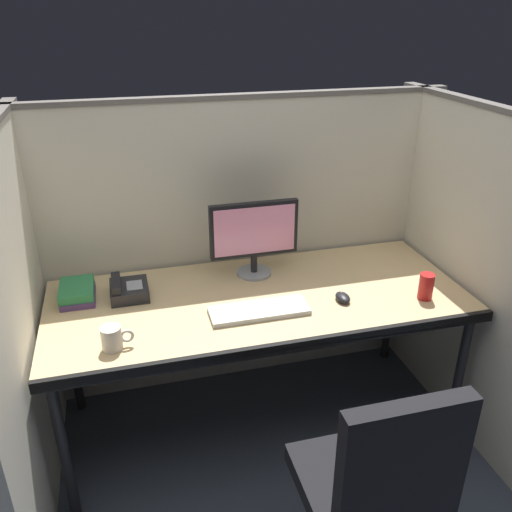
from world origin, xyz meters
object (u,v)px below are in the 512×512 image
desk (259,307)px  desk_phone (128,290)px  book_stack (77,292)px  soda_can (426,286)px  computer_mouse (343,297)px  coffee_mug (112,338)px  monitor_center (254,234)px  keyboard_main (259,311)px

desk → desk_phone: bearing=164.1°
desk → book_stack: size_ratio=8.80×
soda_can → computer_mouse: bearing=168.5°
soda_can → desk: bearing=164.4°
desk → desk_phone: 0.61m
computer_mouse → book_stack: 1.20m
desk → coffee_mug: size_ratio=15.08×
computer_mouse → soda_can: (0.37, -0.08, 0.04)m
computer_mouse → desk_phone: desk_phone is taller
monitor_center → desk_phone: size_ratio=2.26×
keyboard_main → desk_phone: 0.62m
computer_mouse → desk_phone: size_ratio=0.51×
book_stack → soda_can: bearing=-14.8°
coffee_mug → monitor_center: bearing=34.3°
computer_mouse → coffee_mug: coffee_mug is taller
keyboard_main → desk: bearing=73.9°
book_stack → desk_phone: bearing=-9.0°
soda_can → desk_phone: 1.35m
desk → computer_mouse: bearing=-19.7°
monitor_center → book_stack: (-0.84, -0.03, -0.18)m
desk → coffee_mug: (-0.65, -0.24, 0.10)m
desk_phone → desk: bearing=-15.9°
keyboard_main → monitor_center: bearing=78.6°
desk → monitor_center: bearing=81.4°
monitor_center → book_stack: size_ratio=1.99×
monitor_center → keyboard_main: (-0.07, -0.36, -0.20)m
computer_mouse → coffee_mug: bearing=-173.7°
monitor_center → keyboard_main: 0.42m
desk → computer_mouse: 0.38m
desk → soda_can: bearing=-15.6°
computer_mouse → keyboard_main: bearing=-179.4°
book_stack → coffee_mug: coffee_mug is taller
keyboard_main → computer_mouse: (0.39, 0.00, 0.01)m
monitor_center → keyboard_main: monitor_center is taller
soda_can → desk_phone: (-1.30, 0.37, -0.03)m
desk → coffee_mug: coffee_mug is taller
monitor_center → coffee_mug: monitor_center is taller
desk → book_stack: 0.83m
computer_mouse → desk_phone: bearing=162.6°
coffee_mug → desk: bearing=20.0°
computer_mouse → book_stack: (-1.15, 0.33, 0.02)m
book_stack → monitor_center: bearing=2.2°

